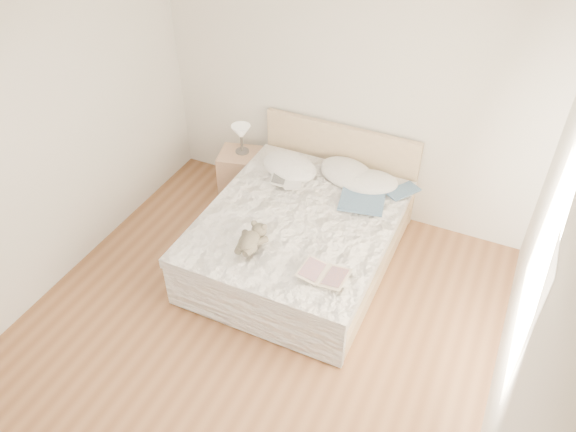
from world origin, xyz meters
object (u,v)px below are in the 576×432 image
(bed, at_px, (302,235))
(nightstand, at_px, (241,174))
(teddy_bear, at_px, (249,246))
(table_lamp, at_px, (241,133))
(photo_book, at_px, (287,181))
(childrens_book, at_px, (324,274))

(bed, xyz_separation_m, nightstand, (-1.05, 0.68, -0.03))
(teddy_bear, bearing_deg, bed, 74.35)
(bed, relative_size, nightstand, 3.83)
(bed, xyz_separation_m, table_lamp, (-1.04, 0.72, 0.49))
(photo_book, bearing_deg, teddy_bear, -98.61)
(table_lamp, bearing_deg, nightstand, -101.60)
(childrens_book, height_order, teddy_bear, teddy_bear)
(bed, xyz_separation_m, photo_book, (-0.32, 0.34, 0.32))
(nightstand, bearing_deg, bed, -32.91)
(nightstand, height_order, teddy_bear, teddy_bear)
(table_lamp, bearing_deg, bed, -34.62)
(nightstand, bearing_deg, photo_book, -25.15)
(bed, distance_m, photo_book, 0.57)
(nightstand, relative_size, teddy_bear, 1.75)
(bed, bearing_deg, childrens_book, -54.60)
(bed, relative_size, photo_book, 6.23)
(photo_book, bearing_deg, bed, -61.82)
(table_lamp, xyz_separation_m, photo_book, (0.72, -0.38, -0.17))
(table_lamp, distance_m, teddy_bear, 1.65)
(childrens_book, distance_m, teddy_bear, 0.71)
(childrens_book, relative_size, teddy_bear, 1.29)
(photo_book, distance_m, teddy_bear, 1.04)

